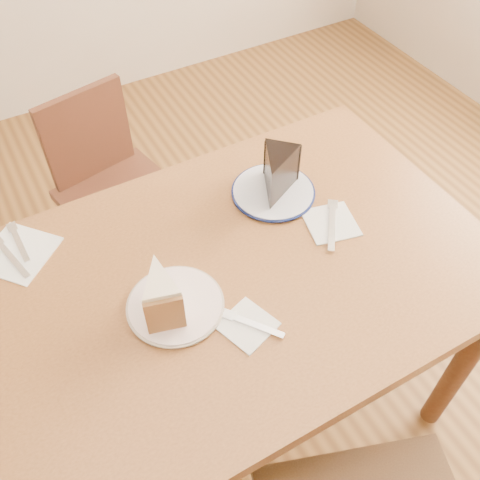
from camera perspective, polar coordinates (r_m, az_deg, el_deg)
name	(u,v)px	position (r m, az deg, el deg)	size (l,w,h in m)	color
ground	(238,405)	(1.88, -0.18, -17.19)	(4.00, 4.00, 0.00)	#4C2F14
table	(238,293)	(1.32, -0.24, -5.65)	(1.20, 0.80, 0.75)	#593318
chair_far	(114,187)	(1.96, -13.32, 5.50)	(0.44, 0.44, 0.75)	#35180F
plate_cream	(175,305)	(1.18, -6.90, -6.93)	(0.20, 0.20, 0.01)	white
plate_navy	(273,192)	(1.40, 3.56, 5.14)	(0.21, 0.21, 0.01)	white
carrot_cake	(161,292)	(1.13, -8.43, -5.54)	(0.08, 0.11, 0.10)	white
chocolate_cake	(276,177)	(1.36, 3.90, 6.68)	(0.09, 0.13, 0.11)	black
napkin_cream	(247,325)	(1.15, 0.80, -9.07)	(0.10, 0.10, 0.00)	white
napkin_navy	(331,223)	(1.35, 9.66, 1.82)	(0.12, 0.12, 0.00)	white
napkin_spare	(18,253)	(1.37, -22.60, -1.28)	(0.15, 0.15, 0.00)	white
fork_cream	(253,324)	(1.14, 1.42, -8.98)	(0.01, 0.14, 0.00)	silver
knife_navy	(332,225)	(1.34, 9.79, 1.58)	(0.02, 0.17, 0.00)	silver
fork_spare	(19,242)	(1.38, -22.52, -0.22)	(0.01, 0.14, 0.00)	silver
knife_spare	(11,257)	(1.36, -23.21, -1.70)	(0.01, 0.16, 0.00)	silver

